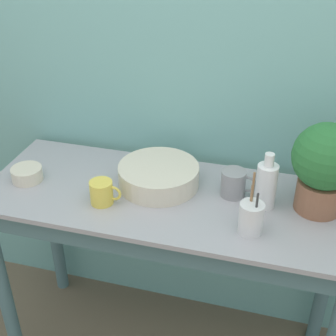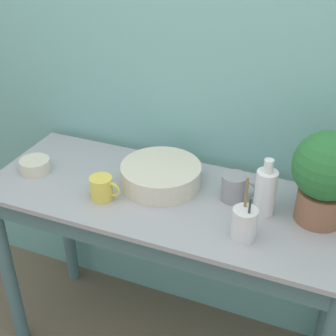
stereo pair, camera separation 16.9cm
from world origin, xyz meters
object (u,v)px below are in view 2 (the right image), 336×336
at_px(utensil_cup, 244,223).
at_px(potted_plant, 326,174).
at_px(bowl_wash_large, 161,175).
at_px(bottle_tall, 265,191).
at_px(mug_grey, 234,187).
at_px(bowl_small_cream, 35,166).
at_px(mug_yellow, 102,188).

bearing_deg(utensil_cup, potted_plant, 42.11).
distance_m(bowl_wash_large, bottle_tall, 0.41).
height_order(mug_grey, bowl_small_cream, mug_grey).
bearing_deg(mug_yellow, utensil_cup, -2.49).
height_order(bottle_tall, mug_grey, bottle_tall).
height_order(potted_plant, bowl_small_cream, potted_plant).
bearing_deg(potted_plant, utensil_cup, -137.89).
height_order(mug_yellow, utensil_cup, utensil_cup).
relative_size(mug_yellow, bowl_small_cream, 0.99).
distance_m(mug_yellow, mug_grey, 0.49).
xyz_separation_m(potted_plant, bottle_tall, (-0.19, -0.03, -0.10)).
relative_size(mug_grey, utensil_cup, 0.59).
bearing_deg(bottle_tall, mug_grey, 162.04).
height_order(bowl_wash_large, bowl_small_cream, bowl_wash_large).
distance_m(bottle_tall, utensil_cup, 0.17).
bearing_deg(mug_yellow, bottle_tall, 13.76).
height_order(bottle_tall, mug_yellow, bottle_tall).
bearing_deg(utensil_cup, bowl_small_cream, 174.24).
xyz_separation_m(mug_grey, bowl_small_cream, (-0.80, -0.11, -0.02)).
relative_size(mug_grey, bowl_small_cream, 1.09).
distance_m(potted_plant, mug_grey, 0.33).
distance_m(bowl_wash_large, mug_yellow, 0.24).
xyz_separation_m(potted_plant, utensil_cup, (-0.22, -0.20, -0.13)).
xyz_separation_m(mug_yellow, utensil_cup, (0.54, -0.02, 0.01)).
xyz_separation_m(mug_yellow, bowl_small_cream, (-0.35, 0.07, -0.02)).
bearing_deg(potted_plant, mug_yellow, -167.22).
bearing_deg(bottle_tall, utensil_cup, -100.69).
bearing_deg(bottle_tall, mug_yellow, -166.24).
bearing_deg(bowl_small_cream, mug_yellow, -10.78).
bearing_deg(mug_yellow, mug_grey, 21.46).
distance_m(bowl_small_cream, utensil_cup, 0.89).
relative_size(bowl_wash_large, mug_grey, 2.37).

